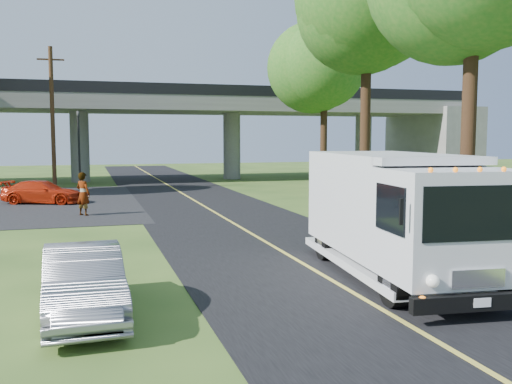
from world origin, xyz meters
name	(u,v)px	position (x,y,z in m)	size (l,w,h in m)	color
ground	(311,269)	(0.00, 0.00, 0.00)	(120.00, 120.00, 0.00)	#2E4D1B
road	(223,217)	(0.00, 10.00, 0.01)	(7.00, 90.00, 0.02)	black
lane_line	(223,217)	(0.00, 10.00, 0.03)	(0.12, 90.00, 0.01)	gold
overpass	(158,123)	(0.00, 32.00, 4.56)	(54.00, 10.00, 7.30)	slate
traffic_signal	(79,141)	(-6.00, 26.00, 3.20)	(0.18, 0.22, 5.20)	black
utility_pole	(53,119)	(-7.50, 24.00, 4.59)	(1.60, 0.26, 9.00)	#472D19
tree_right_far	(329,60)	(9.21, 19.84, 8.30)	(5.77, 5.67, 10.99)	#382314
step_van	(398,211)	(1.68, -1.51, 1.66)	(3.39, 7.50, 3.05)	silver
red_sedan	(43,192)	(-7.81, 17.72, 0.60)	(1.68, 4.13, 1.20)	#B9250B
silver_sedan	(83,283)	(-5.72, -2.49, 0.68)	(1.44, 4.13, 1.36)	gray
pedestrian	(83,194)	(-5.76, 12.33, 0.96)	(0.70, 0.46, 1.93)	gray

